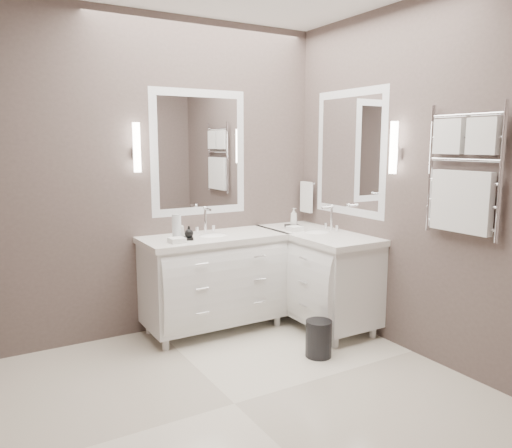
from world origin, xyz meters
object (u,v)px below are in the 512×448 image
vanity_back (214,276)px  towel_ladder (463,179)px  vanity_right (317,272)px  waste_bin (319,339)px

vanity_back → towel_ladder: (1.10, -1.63, 0.91)m
vanity_back → towel_ladder: towel_ladder is taller
vanity_right → towel_ladder: size_ratio=1.38×
vanity_back → towel_ladder: 2.16m
vanity_right → towel_ladder: (0.23, -1.30, 0.91)m
waste_bin → vanity_back: bearing=116.1°
vanity_back → vanity_right: same height
towel_ladder → waste_bin: bearing=132.7°
vanity_back → waste_bin: size_ratio=4.35×
vanity_back → vanity_right: bearing=-20.4°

